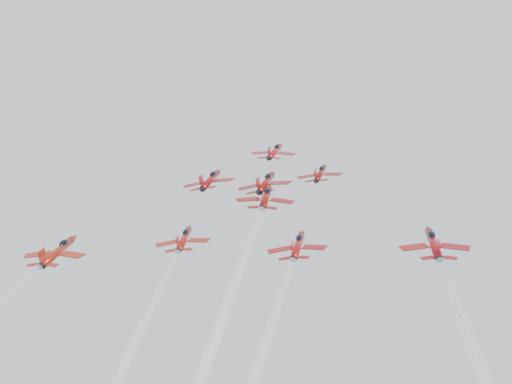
# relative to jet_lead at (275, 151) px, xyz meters

# --- Properties ---
(jet_lead) EXTENTS (10.13, 13.09, 7.83)m
(jet_lead) POSITION_rel_jet_lead_xyz_m (0.00, 0.00, 0.00)
(jet_lead) COLOR #B3111C
(jet_row2_left) EXTENTS (10.51, 13.59, 8.12)m
(jet_row2_left) POSITION_rel_jet_lead_xyz_m (-9.75, -17.67, -9.58)
(jet_row2_left) COLOR #9B0E11
(jet_row2_center) EXTENTS (10.62, 13.73, 8.21)m
(jet_row2_center) POSITION_rel_jet_lead_xyz_m (1.75, -20.53, -11.13)
(jet_row2_center) COLOR maroon
(jet_row2_right) EXTENTS (8.82, 11.40, 6.81)m
(jet_row2_right) POSITION_rel_jet_lead_xyz_m (11.56, -16.42, -8.92)
(jet_row2_right) COLOR maroon
(jet_center) EXTENTS (10.37, 99.48, 54.80)m
(jet_center) POSITION_rel_jet_lead_xyz_m (3.21, -72.64, -39.48)
(jet_center) COLOR maroon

